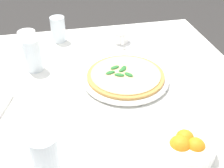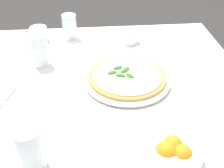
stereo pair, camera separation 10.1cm
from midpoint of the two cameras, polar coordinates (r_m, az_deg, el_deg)
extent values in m
cube|color=white|center=(0.99, -0.24, -2.92)|extent=(1.12, 1.12, 0.02)
cube|color=white|center=(1.53, -1.98, 5.41)|extent=(0.01, 1.12, 0.28)
cylinder|color=brown|center=(1.67, 14.48, -2.30)|extent=(0.06, 0.06, 0.73)
cylinder|color=brown|center=(1.64, -18.13, -4.00)|extent=(0.06, 0.06, 0.73)
cylinder|color=white|center=(1.06, 5.69, 0.50)|extent=(0.19, 0.19, 0.01)
cylinder|color=white|center=(1.05, 5.72, 0.91)|extent=(0.31, 0.31, 0.01)
cylinder|color=#C68E47|center=(1.04, 5.75, 1.36)|extent=(0.28, 0.28, 0.01)
cylinder|color=#F4DB8E|center=(1.04, 5.77, 1.68)|extent=(0.25, 0.25, 0.00)
ellipsoid|color=#2D7533|center=(1.06, 5.50, 2.82)|extent=(0.04, 0.03, 0.01)
ellipsoid|color=#2D7533|center=(1.06, 5.25, 2.60)|extent=(0.04, 0.04, 0.01)
ellipsoid|color=#2D7533|center=(1.03, 4.48, 1.63)|extent=(0.03, 0.04, 0.01)
ellipsoid|color=#2D7533|center=(1.04, 2.78, 2.19)|extent=(0.03, 0.04, 0.01)
ellipsoid|color=#2D7533|center=(1.07, 3.81, 3.13)|extent=(0.03, 0.04, 0.01)
ellipsoid|color=#2D7533|center=(1.03, 6.32, 1.55)|extent=(0.04, 0.04, 0.01)
cylinder|color=white|center=(1.31, 5.62, 7.93)|extent=(0.13, 0.13, 0.01)
cylinder|color=white|center=(1.30, 5.69, 9.03)|extent=(0.08, 0.08, 0.05)
torus|color=white|center=(1.26, 6.02, 8.13)|extent=(0.04, 0.01, 0.03)
cylinder|color=black|center=(1.29, 5.74, 9.87)|extent=(0.07, 0.07, 0.00)
cylinder|color=white|center=(1.35, -11.81, 8.12)|extent=(0.13, 0.13, 0.01)
cylinder|color=white|center=(1.34, -11.99, 9.45)|extent=(0.08, 0.08, 0.06)
torus|color=white|center=(1.29, -12.82, 8.61)|extent=(0.04, 0.02, 0.03)
cylinder|color=black|center=(1.32, -12.14, 10.53)|extent=(0.07, 0.07, 0.00)
cylinder|color=white|center=(1.34, -6.15, 10.99)|extent=(0.06, 0.06, 0.11)
cylinder|color=silver|center=(1.35, -6.10, 10.36)|extent=(0.06, 0.06, 0.08)
cylinder|color=white|center=(1.14, -11.51, 6.40)|extent=(0.07, 0.07, 0.13)
cylinder|color=silver|center=(1.16, -11.39, 5.45)|extent=(0.06, 0.06, 0.08)
cylinder|color=white|center=(0.74, -11.98, -12.41)|extent=(0.07, 0.07, 0.12)
cylinder|color=silver|center=(0.76, -11.79, -13.49)|extent=(0.06, 0.06, 0.08)
cylinder|color=white|center=(0.80, 15.50, -13.20)|extent=(0.15, 0.15, 0.04)
sphere|color=orange|center=(0.80, 15.40, -11.50)|extent=(0.05, 0.05, 0.05)
sphere|color=orange|center=(0.78, 14.28, -12.86)|extent=(0.06, 0.06, 0.06)
sphere|color=orange|center=(0.78, 17.23, -13.13)|extent=(0.05, 0.05, 0.05)
camera|label=1|loc=(0.05, -87.14, 2.02)|focal=46.90mm
camera|label=2|loc=(0.05, 92.86, -2.02)|focal=46.90mm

